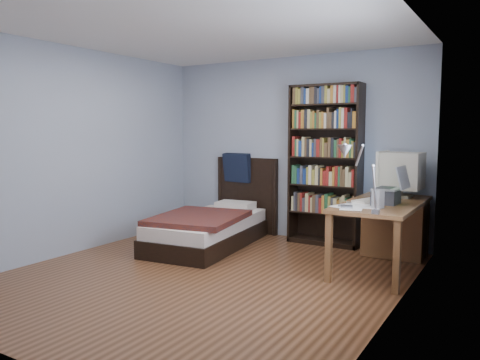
# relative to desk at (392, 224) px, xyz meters

# --- Properties ---
(room) EXTENTS (4.20, 4.24, 2.50)m
(room) POSITION_rel_desk_xyz_m (-1.48, -1.64, 0.84)
(room) COLOR #4D2B16
(room) RESTS_ON ground
(desk) EXTENTS (0.75, 1.59, 0.73)m
(desk) POSITION_rel_desk_xyz_m (0.00, 0.00, 0.00)
(desk) COLOR brown
(desk) RESTS_ON floor
(crt_monitor) EXTENTS (0.47, 0.44, 0.53)m
(crt_monitor) POSITION_rel_desk_xyz_m (0.06, 0.05, 0.61)
(crt_monitor) COLOR beige
(crt_monitor) RESTS_ON desk
(laptop) EXTENTS (0.34, 0.34, 0.40)m
(laptop) POSITION_rel_desk_xyz_m (0.08, -0.54, 0.43)
(laptop) COLOR #2D2D30
(laptop) RESTS_ON desk
(desk_lamp) EXTENTS (0.25, 0.55, 0.65)m
(desk_lamp) POSITION_rel_desk_xyz_m (0.00, -1.59, 0.84)
(desk_lamp) COLOR #99999E
(desk_lamp) RESTS_ON desk
(keyboard) EXTENTS (0.30, 0.46, 0.04)m
(keyboard) POSITION_rel_desk_xyz_m (-0.12, -0.54, 0.33)
(keyboard) COLOR beige
(keyboard) RESTS_ON desk
(speaker) EXTENTS (0.12, 0.12, 0.19)m
(speaker) POSITION_rel_desk_xyz_m (0.05, -0.86, 0.41)
(speaker) COLOR gray
(speaker) RESTS_ON desk
(soda_can) EXTENTS (0.07, 0.07, 0.12)m
(soda_can) POSITION_rel_desk_xyz_m (-0.14, -0.21, 0.38)
(soda_can) COLOR #073106
(soda_can) RESTS_ON desk
(mouse) EXTENTS (0.06, 0.11, 0.04)m
(mouse) POSITION_rel_desk_xyz_m (-0.02, -0.12, 0.33)
(mouse) COLOR silver
(mouse) RESTS_ON desk
(phone_silver) EXTENTS (0.09, 0.11, 0.02)m
(phone_silver) POSITION_rel_desk_xyz_m (-0.27, -0.77, 0.33)
(phone_silver) COLOR silver
(phone_silver) RESTS_ON desk
(phone_grey) EXTENTS (0.05, 0.10, 0.02)m
(phone_grey) POSITION_rel_desk_xyz_m (-0.28, -0.96, 0.33)
(phone_grey) COLOR gray
(phone_grey) RESTS_ON desk
(external_drive) EXTENTS (0.14, 0.14, 0.02)m
(external_drive) POSITION_rel_desk_xyz_m (-0.21, -1.03, 0.33)
(external_drive) COLOR gray
(external_drive) RESTS_ON desk
(bookshelf) EXTENTS (0.94, 0.30, 2.09)m
(bookshelf) POSITION_rel_desk_xyz_m (-0.94, 0.30, 0.63)
(bookshelf) COLOR black
(bookshelf) RESTS_ON floor
(bed) EXTENTS (1.20, 2.06, 1.16)m
(bed) POSITION_rel_desk_xyz_m (-2.20, -0.50, -0.16)
(bed) COLOR black
(bed) RESTS_ON floor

